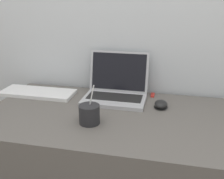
% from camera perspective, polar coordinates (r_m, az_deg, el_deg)
% --- Properties ---
extents(wall_back, '(7.00, 0.04, 2.50)m').
position_cam_1_polar(wall_back, '(1.54, 5.19, 17.00)').
color(wall_back, silver).
rests_on(wall_back, ground_plane).
extents(laptop, '(0.34, 0.27, 0.25)m').
position_cam_1_polar(laptop, '(1.47, 0.87, 0.26)').
color(laptop, '#ADADB2').
rests_on(laptop, desk).
extents(drink_cup, '(0.10, 0.10, 0.19)m').
position_cam_1_polar(drink_cup, '(1.20, -4.95, -5.29)').
color(drink_cup, '#232326').
rests_on(drink_cup, desk).
extents(computer_mouse, '(0.07, 0.09, 0.04)m').
position_cam_1_polar(computer_mouse, '(1.39, 10.59, -3.21)').
color(computer_mouse, black).
rests_on(computer_mouse, desk).
extents(external_keyboard, '(0.43, 0.16, 0.02)m').
position_cam_1_polar(external_keyboard, '(1.60, -15.82, -0.66)').
color(external_keyboard, silver).
rests_on(external_keyboard, desk).
extents(usb_stick, '(0.02, 0.06, 0.01)m').
position_cam_1_polar(usb_stick, '(1.54, 8.84, -1.20)').
color(usb_stick, '#B2261E').
rests_on(usb_stick, desk).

